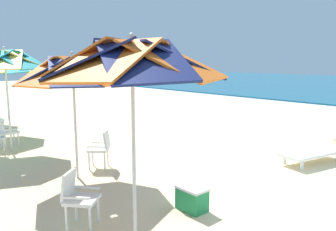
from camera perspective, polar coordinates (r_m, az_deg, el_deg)
The scene contains 9 objects.
ground_plane at distance 6.87m, azimuth 19.96°, elevation -12.13°, with size 80.00×80.00×0.00m, color beige.
beach_umbrella_0 at distance 4.48m, azimuth -6.10°, elevation 9.10°, with size 2.51×2.51×2.80m.
plastic_chair_0 at distance 5.21m, azimuth -15.15°, elevation -13.02°, with size 0.63×0.63×0.87m.
beach_umbrella_1 at distance 7.07m, azimuth -15.87°, elevation 7.22°, with size 2.38×2.38×2.63m.
plastic_chair_1 at distance 7.84m, azimuth -11.30°, elevation -5.25°, with size 0.63×0.63×0.87m.
beach_umbrella_2 at distance 9.82m, azimuth -26.01°, elevation 8.37°, with size 2.37×2.37×2.81m.
plastic_chair_3 at distance 10.48m, azimuth -25.78°, elevation -2.33°, with size 0.45×0.48×0.87m.
sun_lounger_1 at distance 8.99m, azimuth 24.06°, elevation -5.43°, with size 1.08×2.23×0.62m.
cooler_box at distance 5.71m, azimuth 4.10°, elevation -13.87°, with size 0.50×0.34×0.40m.
Camera 1 is at (2.93, -5.71, 2.45)m, focal length 35.83 mm.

